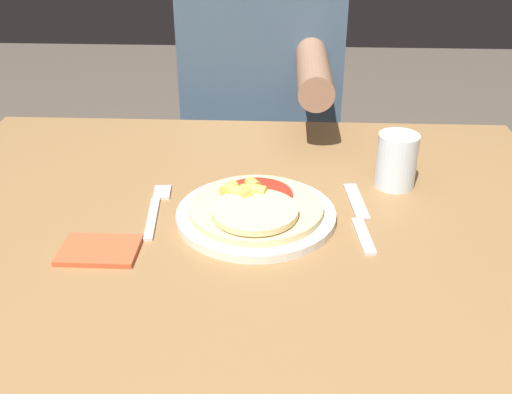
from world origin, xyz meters
The scene contains 8 objects.
dining_table centered at (0.00, 0.00, 0.63)m, with size 1.12×0.98×0.73m.
plate centered at (0.03, 0.06, 0.74)m, with size 0.25×0.25×0.01m.
pizza centered at (0.03, 0.05, 0.76)m, with size 0.21×0.21×0.04m.
fork centered at (-0.14, 0.09, 0.73)m, with size 0.03×0.18×0.00m.
knife centered at (0.20, 0.07, 0.73)m, with size 0.03×0.22×0.00m.
drinking_glass centered at (0.27, 0.19, 0.78)m, with size 0.07×0.07×0.10m.
napkin centered at (-0.19, -0.05, 0.74)m, with size 0.11×0.08×0.01m.
person_diner centered at (0.02, 0.71, 0.68)m, with size 0.39×0.52×1.16m.
Camera 1 is at (0.07, -0.77, 1.22)m, focal length 42.00 mm.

